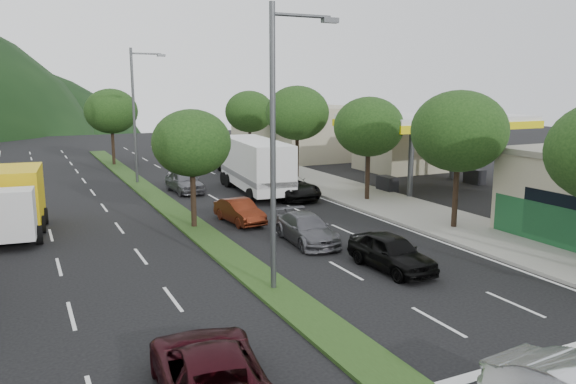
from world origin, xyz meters
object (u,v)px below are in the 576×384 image
tree_r_d (297,113)px  tree_med_far (111,111)px  car_queue_d (288,187)px  tree_r_e (250,112)px  box_truck (16,204)px  streetlight_near (278,135)px  motorhome (255,165)px  car_queue_c (240,211)px  car_queue_e (185,182)px  tree_med_near (192,143)px  suv_maroon (210,372)px  car_queue_b (306,229)px  tree_r_c (369,127)px  streetlight_mid (137,109)px  car_queue_a (391,252)px  tree_r_b (459,131)px  car_queue_f (234,164)px

tree_r_d → tree_med_far: tree_r_d is taller
car_queue_d → tree_r_e: bearing=73.3°
tree_r_d → box_truck: bearing=-155.5°
streetlight_near → motorhome: bearing=70.0°
tree_r_d → car_queue_c: 15.88m
car_queue_e → streetlight_near: bearing=-98.7°
tree_r_e → box_truck: bearing=-136.5°
tree_med_near → car_queue_d: bearing=32.8°
suv_maroon → box_truck: box_truck is taller
tree_med_far → car_queue_b: bearing=-82.6°
suv_maroon → tree_r_d: bearing=-112.6°
tree_r_c → car_queue_c: size_ratio=1.67×
streetlight_near → car_queue_d: 17.58m
suv_maroon → car_queue_b: (8.31, 11.07, -0.07)m
tree_r_c → streetlight_near: (-11.79, -12.00, 0.84)m
tree_r_c → tree_r_d: bearing=90.0°
tree_r_d → car_queue_c: (-9.46, -11.93, -4.54)m
tree_r_e → streetlight_mid: (-11.79, -7.00, 0.69)m
motorhome → box_truck: bearing=-155.1°
tree_med_near → car_queue_b: size_ratio=1.31×
tree_med_far → car_queue_a: 36.55m
tree_r_b → car_queue_a: (-6.80, -3.93, -4.31)m
tree_r_d → suv_maroon: tree_r_d is taller
tree_r_c → tree_med_far: tree_med_far is taller
tree_med_near → car_queue_c: 4.57m
car_queue_f → car_queue_d: bearing=-89.2°
car_queue_d → car_queue_f: bearing=83.8°
tree_r_b → tree_med_near: bearing=153.4°
tree_r_e → streetlight_mid: streetlight_mid is taller
car_queue_f → car_queue_c: bearing=-105.4°
tree_r_e → car_queue_b: size_ratio=1.46×
tree_r_c → car_queue_d: size_ratio=1.18×
tree_med_far → car_queue_e: size_ratio=1.57×
car_queue_c → car_queue_e: car_queue_e is taller
streetlight_near → car_queue_b: size_ratio=2.17×
tree_r_e → streetlight_mid: 13.73m
tree_r_d → streetlight_near: streetlight_near is taller
motorhome → tree_med_near: bearing=-124.3°
car_queue_d → box_truck: (-16.08, -2.28, 0.75)m
tree_med_near → tree_med_far: tree_med_far is taller
tree_r_e → car_queue_c: tree_r_e is taller
tree_r_c → tree_r_b: bearing=-90.0°
box_truck → car_queue_e: bearing=-139.3°
tree_r_b → streetlight_near: streetlight_near is taller
tree_r_b → car_queue_d: 12.57m
tree_r_e → car_queue_f: size_ratio=1.29×
car_queue_f → box_truck: bearing=-135.6°
car_queue_e → motorhome: (4.43, -2.17, 1.18)m
streetlight_near → car_queue_a: size_ratio=2.34×
streetlight_mid → tree_med_far: bearing=91.1°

